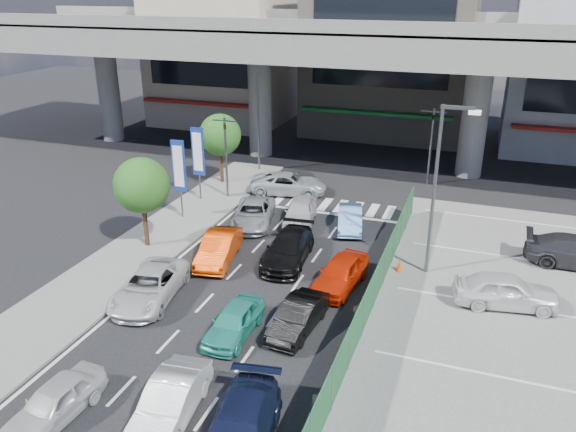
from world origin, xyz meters
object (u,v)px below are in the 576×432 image
at_px(traffic_light_left, 225,138).
at_px(hatch_black_mid_right, 298,317).
at_px(taxi_orange_left, 219,248).
at_px(sedan_black_mid, 288,249).
at_px(van_white_back_left, 55,402).
at_px(sedan_white_front_mid, 300,212).
at_px(tree_far, 220,135).
at_px(kei_truck_front_right, 350,218).
at_px(street_lamp_left, 260,106).
at_px(tree_near, 141,186).
at_px(wagon_silver_front_left, 253,214).
at_px(traffic_light_right, 432,128).
at_px(crossing_wagon_silver, 289,184).
at_px(taxi_orange_right, 341,273).
at_px(signboard_near, 179,168).
at_px(hatch_white_back_mid, 170,402).
at_px(taxi_teal_mid, 234,321).
at_px(traffic_cone, 400,265).
at_px(parked_sedan_white, 506,290).
at_px(signboard_far, 198,154).
at_px(sedan_white_mid_left, 149,286).
at_px(street_lamp_right, 440,178).

bearing_deg(traffic_light_left, hatch_black_mid_right, -54.28).
relative_size(hatch_black_mid_right, taxi_orange_left, 0.88).
bearing_deg(sedan_black_mid, taxi_orange_left, -167.59).
distance_m(van_white_back_left, sedan_white_front_mid, 17.57).
height_order(tree_far, kei_truck_front_right, tree_far).
distance_m(street_lamp_left, kei_truck_front_right, 12.59).
distance_m(tree_near, tree_far, 10.53).
xyz_separation_m(tree_near, wagon_silver_front_left, (4.02, 4.62, -2.75)).
distance_m(traffic_light_right, crossing_wagon_silver, 10.17).
bearing_deg(taxi_orange_right, signboard_near, 163.98).
relative_size(traffic_light_right, tree_far, 1.08).
height_order(hatch_white_back_mid, taxi_orange_left, taxi_orange_left).
distance_m(signboard_near, tree_near, 4.01).
bearing_deg(taxi_orange_right, sedan_white_front_mid, 129.97).
bearing_deg(taxi_teal_mid, wagon_silver_front_left, 109.10).
distance_m(van_white_back_left, hatch_black_mid_right, 9.10).
height_order(crossing_wagon_silver, traffic_cone, crossing_wagon_silver).
distance_m(signboard_near, sedan_black_mid, 8.61).
height_order(tree_near, parked_sedan_white, tree_near).
xyz_separation_m(signboard_near, taxi_orange_right, (10.71, -4.64, -2.37)).
bearing_deg(signboard_near, taxi_orange_left, -43.24).
relative_size(street_lamp_left, traffic_cone, 12.98).
distance_m(street_lamp_left, taxi_orange_right, 18.11).
xyz_separation_m(traffic_light_left, street_lamp_left, (-0.13, 6.00, 0.83)).
bearing_deg(signboard_far, traffic_cone, -21.78).
height_order(taxi_teal_mid, taxi_orange_right, taxi_orange_right).
xyz_separation_m(hatch_white_back_mid, hatch_black_mid_right, (2.18, 5.99, -0.05)).
bearing_deg(signboard_near, parked_sedan_white, -12.65).
xyz_separation_m(taxi_teal_mid, parked_sedan_white, (9.88, 5.74, 0.18)).
relative_size(taxi_orange_left, traffic_cone, 6.80).
height_order(taxi_orange_left, taxi_orange_right, same).
height_order(signboard_near, crossing_wagon_silver, signboard_near).
bearing_deg(taxi_teal_mid, sedan_white_mid_left, 165.31).
bearing_deg(taxi_orange_left, wagon_silver_front_left, 81.62).
height_order(traffic_light_left, hatch_white_back_mid, traffic_light_left).
bearing_deg(van_white_back_left, sedan_white_front_mid, 86.72).
bearing_deg(tree_near, wagon_silver_front_left, 49.01).
height_order(sedan_black_mid, traffic_cone, sedan_black_mid).
bearing_deg(taxi_orange_left, taxi_orange_right, -15.25).
distance_m(wagon_silver_front_left, crossing_wagon_silver, 5.46).
bearing_deg(signboard_near, street_lamp_right, -7.90).
height_order(street_lamp_right, taxi_teal_mid, street_lamp_right).
xyz_separation_m(van_white_back_left, taxi_teal_mid, (3.36, 6.02, -0.00)).
relative_size(street_lamp_right, sedan_white_mid_left, 1.67).
height_order(taxi_orange_left, sedan_white_front_mid, same).
bearing_deg(kei_truck_front_right, taxi_orange_right, -93.77).
relative_size(signboard_far, hatch_black_mid_right, 1.27).
relative_size(tree_far, van_white_back_left, 1.33).
distance_m(van_white_back_left, traffic_cone, 15.88).
bearing_deg(hatch_black_mid_right, crossing_wagon_silver, 115.76).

